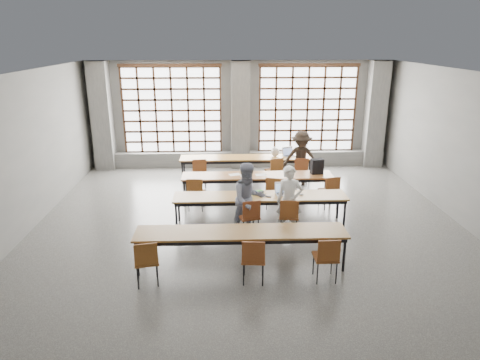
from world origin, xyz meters
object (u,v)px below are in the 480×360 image
(chair_front_left, at_px, (250,214))
(chair_near_right, at_px, (327,255))
(chair_back_left, at_px, (199,170))
(red_pouch, at_px, (146,258))
(chair_near_mid, at_px, (253,256))
(chair_mid_right, at_px, (330,189))
(desk_row_a, at_px, (246,159))
(student_female, at_px, (249,199))
(plastic_bag, at_px, (275,152))
(chair_back_mid, at_px, (275,169))
(laptop_back, at_px, (289,154))
(chair_near_left, at_px, (146,258))
(chair_front_right, at_px, (289,213))
(laptop_front, at_px, (283,191))
(mouse, at_px, (301,194))
(green_box, at_px, (258,192))
(phone, at_px, (268,197))
(chair_mid_left, at_px, (196,191))
(chair_mid_centre, at_px, (274,189))
(desk_row_b, at_px, (257,177))
(desk_row_d, at_px, (241,234))
(backpack, at_px, (317,166))
(student_back, at_px, (301,158))
(chair_back_right, at_px, (301,168))
(student_male, at_px, (289,201))
(desk_row_c, at_px, (260,198))

(chair_front_left, bearing_deg, chair_near_right, -56.51)
(chair_back_left, relative_size, red_pouch, 4.40)
(chair_near_mid, bearing_deg, chair_mid_right, 57.42)
(desk_row_a, relative_size, chair_near_mid, 4.55)
(student_female, height_order, plastic_bag, student_female)
(chair_back_mid, bearing_deg, laptop_back, 55.48)
(chair_near_left, bearing_deg, chair_front_right, 34.11)
(laptop_front, relative_size, mouse, 3.95)
(chair_near_right, relative_size, green_box, 3.52)
(phone, xyz_separation_m, plastic_bag, (0.57, 3.49, 0.14))
(chair_mid_left, distance_m, plastic_bag, 3.39)
(mouse, bearing_deg, chair_mid_centre, 118.54)
(desk_row_a, bearing_deg, chair_back_mid, -37.19)
(chair_near_mid, bearing_deg, chair_front_right, 64.15)
(desk_row_b, bearing_deg, chair_mid_right, -19.02)
(desk_row_b, height_order, desk_row_d, same)
(chair_back_mid, xyz_separation_m, backpack, (0.98, -1.11, 0.39))
(mouse, xyz_separation_m, plastic_bag, (-0.20, 3.41, 0.12))
(chair_back_left, height_order, green_box, chair_back_left)
(desk_row_d, height_order, student_back, student_back)
(laptop_front, bearing_deg, desk_row_b, 108.74)
(chair_back_right, relative_size, plastic_bag, 3.08)
(chair_front_left, xyz_separation_m, green_box, (0.23, 0.71, 0.24))
(student_male, bearing_deg, chair_mid_right, 52.59)
(chair_back_left, relative_size, green_box, 3.52)
(chair_mid_left, height_order, laptop_front, laptop_front)
(chair_near_right, bearing_deg, chair_front_right, 101.60)
(chair_mid_left, relative_size, student_female, 0.53)
(chair_mid_right, bearing_deg, laptop_front, -148.40)
(mouse, bearing_deg, backpack, 66.55)
(green_box, bearing_deg, chair_back_right, 60.52)
(chair_back_left, xyz_separation_m, student_male, (2.14, -3.21, 0.25))
(chair_mid_centre, bearing_deg, chair_back_left, 137.94)
(chair_mid_right, distance_m, laptop_back, 2.63)
(chair_mid_left, bearing_deg, student_male, -33.51)
(chair_mid_centre, height_order, chair_front_right, same)
(mouse, bearing_deg, laptop_front, 162.28)
(chair_mid_centre, xyz_separation_m, student_back, (1.01, 1.91, 0.27))
(chair_mid_left, bearing_deg, red_pouch, -101.29)
(desk_row_a, bearing_deg, chair_front_right, -79.45)
(desk_row_c, relative_size, mouse, 40.82)
(desk_row_d, relative_size, chair_back_mid, 4.55)
(desk_row_c, bearing_deg, chair_front_right, -46.96)
(chair_back_right, distance_m, backpack, 1.20)
(desk_row_b, height_order, chair_near_right, chair_near_right)
(chair_back_mid, height_order, chair_near_mid, same)
(student_male, xyz_separation_m, green_box, (-0.65, 0.58, -0.01))
(chair_back_left, xyz_separation_m, chair_mid_centre, (1.98, -1.79, 0.00))
(green_box, bearing_deg, plastic_bag, 76.46)
(student_female, bearing_deg, laptop_front, 15.14)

